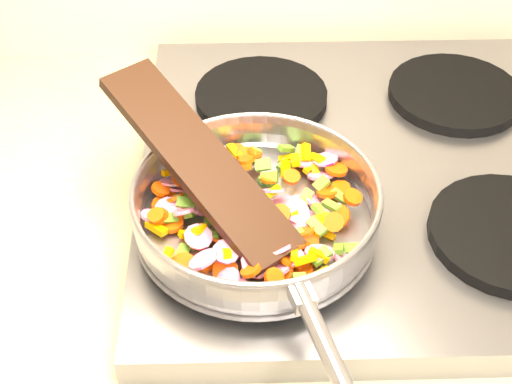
{
  "coord_description": "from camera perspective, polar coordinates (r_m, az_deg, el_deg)",
  "views": [
    {
      "loc": [
        -0.87,
        0.96,
        1.54
      ],
      "look_at": [
        -0.85,
        1.54,
        1.01
      ],
      "focal_mm": 50.0,
      "sensor_mm": 36.0,
      "label": 1
    }
  ],
  "objects": [
    {
      "name": "wooden_spatula",
      "position": [
        0.8,
        -4.67,
        2.57
      ],
      "size": [
        0.24,
        0.27,
        0.1
      ],
      "primitive_type": "cube",
      "rotation": [
        0.0,
        -0.3,
        2.24
      ],
      "color": "black",
      "rests_on": "saute_pan"
    },
    {
      "name": "grate_bl",
      "position": [
        1.03,
        0.42,
        7.65
      ],
      "size": [
        0.19,
        0.19,
        0.02
      ],
      "primitive_type": "cylinder",
      "color": "black",
      "rests_on": "cooktop"
    },
    {
      "name": "grate_br",
      "position": [
        1.08,
        15.61,
        7.61
      ],
      "size": [
        0.19,
        0.19,
        0.02
      ],
      "primitive_type": "cylinder",
      "color": "black",
      "rests_on": "cooktop"
    },
    {
      "name": "saute_pan",
      "position": [
        0.8,
        0.05,
        -1.14
      ],
      "size": [
        0.32,
        0.48,
        0.06
      ],
      "rotation": [
        0.0,
        0.0,
        0.28
      ],
      "color": "#9E9EA5",
      "rests_on": "grate_fl"
    },
    {
      "name": "cooktop",
      "position": [
        0.95,
        9.12,
        1.46
      ],
      "size": [
        0.6,
        0.6,
        0.04
      ],
      "primitive_type": "cube",
      "color": "#939399",
      "rests_on": "counter_top"
    },
    {
      "name": "grate_fl",
      "position": [
        0.82,
        1.06,
        -3.71
      ],
      "size": [
        0.19,
        0.19,
        0.02
      ],
      "primitive_type": "cylinder",
      "color": "black",
      "rests_on": "cooktop"
    },
    {
      "name": "grate_fr",
      "position": [
        0.88,
        19.71,
        -3.13
      ],
      "size": [
        0.19,
        0.19,
        0.02
      ],
      "primitive_type": "cylinder",
      "color": "black",
      "rests_on": "cooktop"
    },
    {
      "name": "vegetable_heap",
      "position": [
        0.81,
        0.07,
        -1.82
      ],
      "size": [
        0.26,
        0.26,
        0.05
      ],
      "color": "#E7A101",
      "rests_on": "saute_pan"
    }
  ]
}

